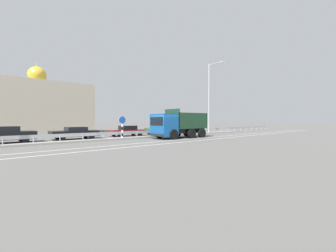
{
  "coord_description": "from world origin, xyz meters",
  "views": [
    {
      "loc": [
        -15.66,
        -17.72,
        2.0
      ],
      "look_at": [
        1.79,
        1.32,
        1.32
      ],
      "focal_mm": 24.0,
      "sensor_mm": 36.0,
      "label": 1
    }
  ],
  "objects_px": {
    "parked_car_2": "(3,135)",
    "parked_car_5": "(162,129)",
    "street_lamp_1": "(210,95)",
    "parked_car_3": "(75,133)",
    "median_road_sign": "(122,127)",
    "dump_truck": "(174,126)",
    "parked_car_4": "(127,131)",
    "church_tower": "(37,100)"
  },
  "relations": [
    {
      "from": "parked_car_2",
      "to": "parked_car_5",
      "type": "relative_size",
      "value": 1.01
    },
    {
      "from": "street_lamp_1",
      "to": "parked_car_3",
      "type": "xyz_separation_m",
      "value": [
        -17.97,
        3.88,
        -4.96
      ]
    },
    {
      "from": "median_road_sign",
      "to": "parked_car_5",
      "type": "relative_size",
      "value": 0.5
    },
    {
      "from": "dump_truck",
      "to": "parked_car_4",
      "type": "bearing_deg",
      "value": 20.63
    },
    {
      "from": "median_road_sign",
      "to": "street_lamp_1",
      "type": "distance_m",
      "value": 15.02
    },
    {
      "from": "parked_car_2",
      "to": "parked_car_3",
      "type": "bearing_deg",
      "value": -88.66
    },
    {
      "from": "median_road_sign",
      "to": "parked_car_3",
      "type": "relative_size",
      "value": 0.51
    },
    {
      "from": "median_road_sign",
      "to": "church_tower",
      "type": "distance_m",
      "value": 27.75
    },
    {
      "from": "median_road_sign",
      "to": "parked_car_4",
      "type": "distance_m",
      "value": 4.92
    },
    {
      "from": "dump_truck",
      "to": "parked_car_5",
      "type": "relative_size",
      "value": 1.39
    },
    {
      "from": "median_road_sign",
      "to": "church_tower",
      "type": "relative_size",
      "value": 0.19
    },
    {
      "from": "street_lamp_1",
      "to": "church_tower",
      "type": "xyz_separation_m",
      "value": [
        -16.19,
        27.7,
        0.22
      ]
    },
    {
      "from": "median_road_sign",
      "to": "church_tower",
      "type": "bearing_deg",
      "value": 93.79
    },
    {
      "from": "median_road_sign",
      "to": "parked_car_5",
      "type": "height_order",
      "value": "median_road_sign"
    },
    {
      "from": "median_road_sign",
      "to": "parked_car_4",
      "type": "height_order",
      "value": "median_road_sign"
    },
    {
      "from": "median_road_sign",
      "to": "parked_car_3",
      "type": "height_order",
      "value": "median_road_sign"
    },
    {
      "from": "parked_car_2",
      "to": "dump_truck",
      "type": "bearing_deg",
      "value": -112.07
    },
    {
      "from": "street_lamp_1",
      "to": "parked_car_5",
      "type": "relative_size",
      "value": 2.1
    },
    {
      "from": "parked_car_2",
      "to": "parked_car_5",
      "type": "xyz_separation_m",
      "value": [
        17.89,
        -0.22,
        -0.04
      ]
    },
    {
      "from": "parked_car_4",
      "to": "church_tower",
      "type": "xyz_separation_m",
      "value": [
        -4.81,
        23.47,
        5.19
      ]
    },
    {
      "from": "dump_truck",
      "to": "parked_car_4",
      "type": "xyz_separation_m",
      "value": [
        -1.9,
        6.45,
        -0.64
      ]
    },
    {
      "from": "parked_car_2",
      "to": "street_lamp_1",
      "type": "bearing_deg",
      "value": -98.7
    },
    {
      "from": "dump_truck",
      "to": "parked_car_3",
      "type": "relative_size",
      "value": 1.42
    },
    {
      "from": "parked_car_3",
      "to": "parked_car_4",
      "type": "bearing_deg",
      "value": -83.82
    },
    {
      "from": "median_road_sign",
      "to": "parked_car_3",
      "type": "distance_m",
      "value": 5.05
    },
    {
      "from": "parked_car_5",
      "to": "street_lamp_1",
      "type": "bearing_deg",
      "value": -123.72
    },
    {
      "from": "dump_truck",
      "to": "street_lamp_1",
      "type": "xyz_separation_m",
      "value": [
        9.48,
        2.22,
        4.33
      ]
    },
    {
      "from": "median_road_sign",
      "to": "parked_car_3",
      "type": "xyz_separation_m",
      "value": [
        -3.59,
        3.49,
        -0.64
      ]
    },
    {
      "from": "parked_car_2",
      "to": "parked_car_3",
      "type": "xyz_separation_m",
      "value": [
        6.11,
        0.13,
        -0.07
      ]
    },
    {
      "from": "church_tower",
      "to": "parked_car_2",
      "type": "bearing_deg",
      "value": -108.24
    },
    {
      "from": "dump_truck",
      "to": "parked_car_5",
      "type": "bearing_deg",
      "value": -25.54
    },
    {
      "from": "parked_car_5",
      "to": "church_tower",
      "type": "height_order",
      "value": "church_tower"
    },
    {
      "from": "median_road_sign",
      "to": "parked_car_2",
      "type": "relative_size",
      "value": 0.5
    },
    {
      "from": "street_lamp_1",
      "to": "parked_car_2",
      "type": "distance_m",
      "value": 24.86
    },
    {
      "from": "median_road_sign",
      "to": "street_lamp_1",
      "type": "relative_size",
      "value": 0.24
    },
    {
      "from": "median_road_sign",
      "to": "parked_car_2",
      "type": "xyz_separation_m",
      "value": [
        -9.7,
        3.37,
        -0.56
      ]
    },
    {
      "from": "parked_car_3",
      "to": "church_tower",
      "type": "bearing_deg",
      "value": -1.2
    },
    {
      "from": "parked_car_3",
      "to": "parked_car_2",
      "type": "bearing_deg",
      "value": 94.26
    },
    {
      "from": "parked_car_3",
      "to": "parked_car_4",
      "type": "relative_size",
      "value": 1.04
    },
    {
      "from": "median_road_sign",
      "to": "parked_car_4",
      "type": "bearing_deg",
      "value": 52.04
    },
    {
      "from": "median_road_sign",
      "to": "dump_truck",
      "type": "bearing_deg",
      "value": -27.97
    },
    {
      "from": "dump_truck",
      "to": "parked_car_2",
      "type": "bearing_deg",
      "value": 72.0
    }
  ]
}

